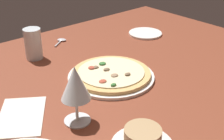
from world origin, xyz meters
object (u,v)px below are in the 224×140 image
pizza_main (113,75)px  ramekin_on_saucer (143,140)px  water_glass (33,46)px  side_plate (145,33)px  wine_glass_far (75,85)px  paper_menu (21,116)px  spoon (61,41)px

pizza_main → ramekin_on_saucer: (17.67, 30.95, 0.93)cm
water_glass → pizza_main: bearing=110.8°
pizza_main → side_plate: pizza_main is taller
water_glass → side_plate: (-51.26, 9.86, -4.66)cm
pizza_main → ramekin_on_saucer: 35.65cm
pizza_main → wine_glass_far: (23.30, 12.21, 10.00)cm
wine_glass_far → side_plate: 72.03cm
water_glass → side_plate: 52.40cm
ramekin_on_saucer → water_glass: bearing=-95.0°
pizza_main → water_glass: (12.12, -31.92, 3.90)cm
ramekin_on_saucer → paper_menu: size_ratio=0.80×
pizza_main → side_plate: 44.93cm
pizza_main → spoon: pizza_main is taller
ramekin_on_saucer → spoon: 74.29cm
ramekin_on_saucer → side_plate: (-56.80, -53.01, -1.69)cm
water_glass → side_plate: water_glass is taller
spoon → wine_glass_far: bearing=61.6°
wine_glass_far → side_plate: bearing=-151.2°
ramekin_on_saucer → spoon: bearing=-107.6°
spoon → water_glass: bearing=25.1°
water_glass → spoon: size_ratio=1.38×
pizza_main → side_plate: (-39.13, -22.06, -0.76)cm
pizza_main → paper_menu: bearing=0.7°
pizza_main → wine_glass_far: bearing=27.7°
pizza_main → ramekin_on_saucer: size_ratio=1.94×
water_glass → paper_menu: (21.71, 32.31, -4.96)cm
ramekin_on_saucer → side_plate: size_ratio=1.00×
side_plate → water_glass: bearing=-10.9°
ramekin_on_saucer → side_plate: bearing=-137.0°
ramekin_on_saucer → water_glass: size_ratio=1.27×
pizza_main → ramekin_on_saucer: bearing=60.3°
pizza_main → water_glass: size_ratio=2.47×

